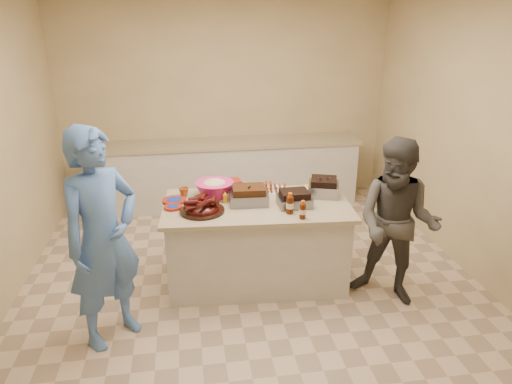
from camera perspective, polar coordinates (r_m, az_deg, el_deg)
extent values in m
cube|color=#47230F|center=(4.34, -0.91, -1.40)|extent=(0.37, 0.29, 0.11)
cube|color=black|center=(4.31, 4.78, -1.68)|extent=(0.31, 0.26, 0.09)
cube|color=gray|center=(4.60, 8.39, -0.32)|extent=(0.37, 0.37, 0.12)
cylinder|color=silver|center=(4.66, 2.43, 0.18)|extent=(0.30, 0.30, 0.05)
cube|color=#FDA315|center=(4.65, 7.90, -0.03)|extent=(0.28, 0.21, 0.07)
cylinder|color=#431605|center=(4.14, 4.22, -2.66)|extent=(0.07, 0.07, 0.20)
cylinder|color=#431605|center=(4.04, 5.82, -3.30)|extent=(0.06, 0.06, 0.17)
cylinder|color=#ECA610|center=(4.36, -3.87, -1.36)|extent=(0.04, 0.04, 0.11)
imported|color=silver|center=(4.56, -0.55, -0.24)|extent=(0.14, 0.05, 0.13)
cylinder|color=maroon|center=(4.44, -10.17, -1.24)|extent=(0.24, 0.24, 0.03)
cylinder|color=maroon|center=(4.30, -10.33, -2.02)|extent=(0.18, 0.18, 0.02)
imported|color=#A44F1E|center=(4.56, -8.98, -0.54)|extent=(0.10, 0.10, 0.10)
cube|color=maroon|center=(4.66, -3.29, 0.18)|extent=(0.25, 0.21, 0.11)
imported|color=#4C79C6|center=(4.19, -17.08, -16.67)|extent=(1.70, 1.76, 0.43)
imported|color=#494642|center=(4.63, 16.13, -12.50)|extent=(1.54, 1.68, 0.59)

